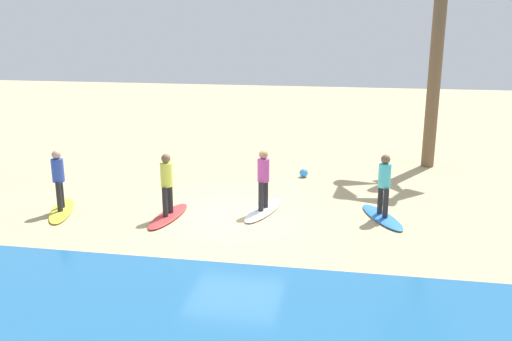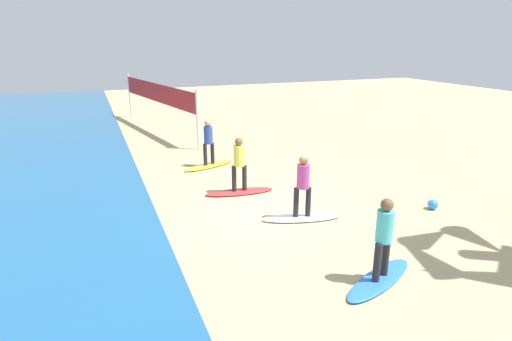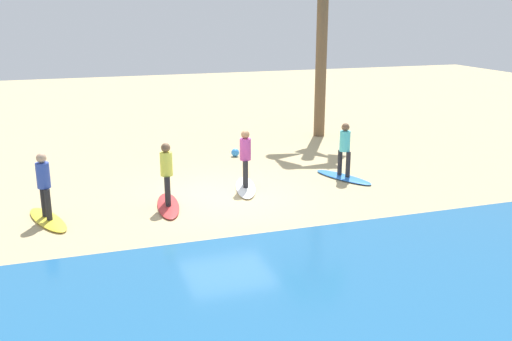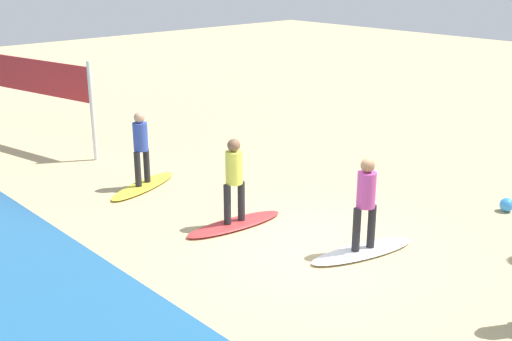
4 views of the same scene
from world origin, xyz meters
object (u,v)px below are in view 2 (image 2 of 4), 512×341
(surfboard_white, at_px, (302,217))
(volleyball_net, at_px, (157,95))
(surfer_white, at_px, (303,182))
(surfboard_red, at_px, (239,192))
(beach_ball, at_px, (433,204))
(surfboard_blue, at_px, (379,279))
(surfboard_yellow, at_px, (209,165))
(surfer_red, at_px, (239,160))
(surfer_yellow, at_px, (208,139))
(surfer_blue, at_px, (384,233))

(surfboard_white, xyz_separation_m, volleyball_net, (12.35, 1.63, 1.74))
(surfer_white, bearing_deg, surfboard_red, 19.83)
(beach_ball, bearing_deg, surfboard_red, 55.16)
(surfboard_blue, xyz_separation_m, surfboard_yellow, (8.55, 1.02, 0.00))
(surfer_red, relative_size, surfer_yellow, 1.00)
(surfboard_blue, distance_m, surfer_yellow, 8.66)
(surfboard_blue, bearing_deg, surfboard_white, -112.69)
(surfer_yellow, bearing_deg, surfer_red, -177.93)
(surfer_white, bearing_deg, surfer_yellow, 10.24)
(surfer_blue, relative_size, surfboard_red, 0.78)
(surfer_white, xyz_separation_m, surfboard_yellow, (5.39, 0.97, -0.99))
(surfboard_white, bearing_deg, surfboard_blue, 104.87)
(surfboard_white, xyz_separation_m, surfboard_red, (2.40, 0.87, 0.00))
(surfer_yellow, bearing_deg, surfer_white, -169.76)
(surfer_blue, bearing_deg, surfboard_blue, -153.43)
(surfer_yellow, relative_size, volleyball_net, 0.18)
(beach_ball, bearing_deg, surfer_blue, 123.56)
(surfboard_red, bearing_deg, beach_ball, 151.36)
(surfer_yellow, bearing_deg, surfboard_white, -169.76)
(surfboard_yellow, bearing_deg, surfer_red, 72.36)
(volleyball_net, bearing_deg, surfer_yellow, -174.60)
(surfer_blue, height_order, surfer_white, same)
(surfboard_white, distance_m, surfer_yellow, 5.57)
(surfboard_blue, height_order, surfboard_red, same)
(surfer_white, bearing_deg, surfboard_blue, -179.23)
(surfboard_blue, relative_size, beach_ball, 7.39)
(surfer_yellow, bearing_deg, surfboard_yellow, -90.00)
(beach_ball, bearing_deg, surfboard_white, 78.38)
(surfer_blue, height_order, surfboard_yellow, surfer_blue)
(surfer_white, bearing_deg, surfboard_white, -90.00)
(surfer_blue, bearing_deg, beach_ball, -56.44)
(surfboard_blue, distance_m, surfboard_white, 3.16)
(surfboard_red, relative_size, surfer_red, 1.28)
(surfer_blue, bearing_deg, surfboard_white, 0.77)
(surfboard_blue, relative_size, volleyball_net, 0.24)
(surfer_white, xyz_separation_m, volleyball_net, (12.35, 1.63, 0.75))
(beach_ball, bearing_deg, surfboard_blue, 123.56)
(surfboard_yellow, height_order, surfer_yellow, surfer_yellow)
(surfer_yellow, bearing_deg, surfboard_red, -177.93)
(surfboard_red, height_order, surfer_yellow, surfer_yellow)
(surfer_yellow, xyz_separation_m, beach_ball, (-6.14, -4.64, -0.89))
(surfboard_red, xyz_separation_m, volleyball_net, (9.95, 0.77, 1.74))
(surfer_blue, xyz_separation_m, surfboard_yellow, (8.55, 1.02, -0.99))
(surfer_blue, height_order, surfboard_red, surfer_blue)
(surfboard_blue, relative_size, surfer_yellow, 1.28)
(surfer_red, bearing_deg, surfer_yellow, 2.07)
(surfboard_red, height_order, beach_ball, beach_ball)
(surfboard_white, bearing_deg, surfboard_yellow, -65.66)
(surfboard_blue, height_order, volleyball_net, volleyball_net)
(surfboard_blue, bearing_deg, surfboard_yellow, -106.68)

